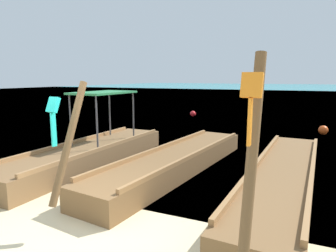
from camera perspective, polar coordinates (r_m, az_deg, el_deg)
The scene contains 7 objects.
ground at distance 5.32m, azimuth -15.02°, elevation -19.43°, with size 120.00×120.00×0.00m, color beige.
sea_water at distance 64.88m, azimuth 21.52°, elevation 6.40°, with size 120.00×120.00×0.00m, color teal.
longtail_boat_violet_ribbon at distance 9.06m, azimuth -14.93°, elevation -5.00°, with size 1.57×6.67×2.76m.
longtail_boat_turquoise_ribbon at distance 8.14m, azimuth 1.50°, elevation -6.81°, with size 2.03×7.41×2.47m.
longtail_boat_orange_ribbon at distance 6.96m, azimuth 21.12°, elevation -9.78°, with size 1.54×7.27×2.80m.
mooring_buoy_near at distance 19.44m, azimuth 4.76°, elevation 2.34°, with size 0.38×0.38×0.38m.
mooring_buoy_far at distance 14.96m, azimuth 27.52°, elevation -0.70°, with size 0.41×0.41×0.41m.
Camera 1 is at (3.02, -3.58, 2.53)m, focal length 31.92 mm.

